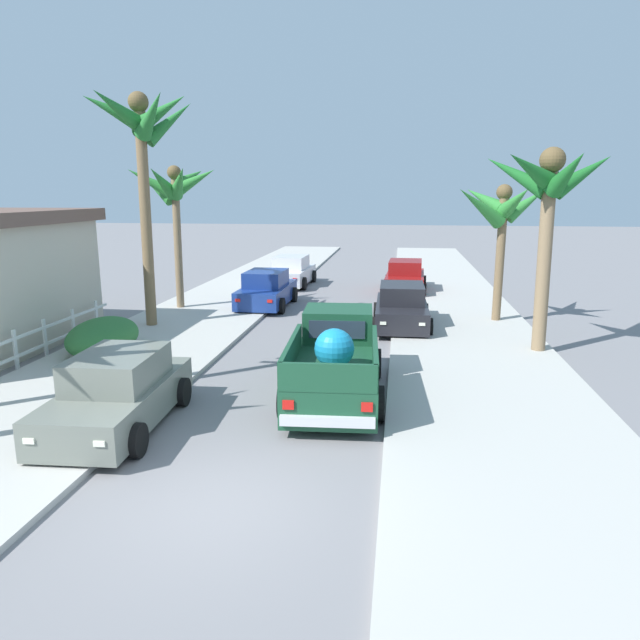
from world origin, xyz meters
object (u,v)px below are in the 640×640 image
car_left_near (405,277)px  palm_tree_right_fore (172,188)px  hedge_bush (103,337)px  palm_tree_left_fore (501,209)px  car_left_mid (118,393)px  palm_tree_left_back (141,134)px  car_right_mid (402,308)px  car_right_near (267,290)px  car_left_far (291,272)px  pickup_truck (335,361)px  palm_tree_right_mid (548,190)px

car_left_near → palm_tree_right_fore: size_ratio=0.74×
car_left_near → hedge_bush: (-8.87, -12.42, -0.16)m
palm_tree_right_fore → palm_tree_left_fore: bearing=-3.4°
car_left_mid → palm_tree_right_fore: 12.92m
car_left_near → palm_tree_left_back: (-8.90, -8.87, 5.88)m
car_left_near → car_right_mid: bearing=-91.3°
car_right_mid → palm_tree_right_fore: size_ratio=0.73×
car_right_near → car_left_far: (-0.03, 5.78, 0.00)m
car_right_near → hedge_bush: size_ratio=1.53×
car_left_near → palm_tree_left_fore: size_ratio=0.85×
car_right_near → car_left_mid: same height
car_left_near → palm_tree_left_fore: 7.92m
car_left_mid → hedge_bush: car_left_mid is taller
palm_tree_left_back → hedge_bush: size_ratio=2.84×
pickup_truck → palm_tree_left_back: size_ratio=0.67×
car_right_near → car_left_far: size_ratio=0.99×
car_left_far → palm_tree_left_back: (-3.11, -10.07, 5.88)m
car_left_near → palm_tree_left_back: 13.87m
car_right_near → palm_tree_left_fore: bearing=-11.3°
palm_tree_left_back → hedge_bush: bearing=-89.6°
car_right_near → car_left_mid: 12.83m
pickup_truck → car_right_near: (-4.04, 10.28, -0.09)m
car_right_near → palm_tree_right_mid: size_ratio=0.72×
palm_tree_right_mid → hedge_bush: palm_tree_right_mid is taller
car_left_near → car_right_mid: same height
palm_tree_left_back → car_right_near: bearing=53.8°
car_right_near → palm_tree_left_back: size_ratio=0.54×
car_left_near → palm_tree_left_fore: bearing=-63.2°
car_left_far → hedge_bush: car_left_far is taller
car_right_mid → car_left_near: bearing=88.7°
palm_tree_left_fore → palm_tree_left_back: palm_tree_left_back is taller
palm_tree_right_mid → hedge_bush: size_ratio=2.13×
palm_tree_left_back → car_left_mid: bearing=-70.5°
car_right_mid → palm_tree_right_mid: 6.31m
pickup_truck → palm_tree_right_mid: 8.17m
car_left_mid → car_right_mid: bearing=59.8°
palm_tree_left_fore → pickup_truck: bearing=-120.3°
car_right_near → palm_tree_right_fore: bearing=-163.0°
car_left_mid → hedge_bush: 5.82m
car_right_near → palm_tree_left_back: 7.92m
car_left_near → palm_tree_left_fore: (3.23, -6.38, 3.41)m
palm_tree_right_fore → palm_tree_left_back: (0.32, -3.23, 1.72)m
car_right_near → pickup_truck: bearing=-68.5°
car_left_mid → palm_tree_left_back: bearing=109.5°
palm_tree_left_back → car_right_mid: bearing=8.3°
palm_tree_left_fore → hedge_bush: (-12.10, -6.04, -3.57)m
palm_tree_left_back → hedge_bush: (0.03, -3.55, -6.04)m
palm_tree_left_fore → hedge_bush: size_ratio=1.81×
car_right_mid → hedge_bush: car_right_mid is taller
car_left_mid → palm_tree_right_mid: palm_tree_right_mid is taller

